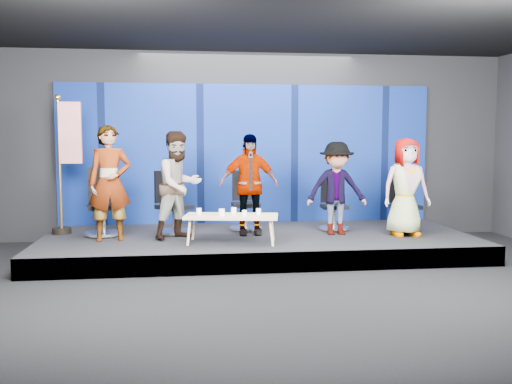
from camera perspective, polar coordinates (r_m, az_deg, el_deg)
ground at (r=7.13m, az=2.85°, el=-10.02°), size 10.00×10.00×0.00m
room_walls at (r=6.89m, az=2.94°, el=9.84°), size 10.02×8.02×3.51m
riser at (r=9.50m, az=0.18°, el=-5.19°), size 7.00×3.00×0.30m
backdrop at (r=10.79m, az=-0.83°, el=3.82°), size 7.00×0.08×2.60m
chair_a at (r=9.70m, az=-15.05°, el=-2.07°), size 0.73×0.73×1.11m
panelist_a at (r=9.15m, az=-14.41°, el=0.87°), size 0.72×0.54×1.80m
chair_b at (r=9.66m, az=-8.35°, el=-2.09°), size 0.83×0.83×1.05m
panelist_b at (r=9.12m, az=-7.70°, el=0.68°), size 1.05×1.01×1.71m
chair_c at (r=9.96m, az=-1.07°, el=-1.86°), size 0.59×0.59×1.03m
panelist_c at (r=9.41m, az=-0.73°, el=0.75°), size 0.98×0.42×1.67m
chair_d at (r=10.06m, az=7.76°, el=-1.98°), size 0.56×0.56×0.95m
panelist_d at (r=9.52m, az=8.05°, el=0.37°), size 1.02×0.61×1.54m
chair_e at (r=10.15m, az=14.57°, el=-1.97°), size 0.58×0.58×0.99m
panelist_e at (r=9.61m, az=14.75°, el=0.47°), size 0.80×0.53×1.60m
coffee_table at (r=8.69m, az=-2.48°, el=-2.53°), size 1.49×0.84×0.43m
mug_a at (r=8.79m, az=-5.73°, el=-1.92°), size 0.08×0.08×0.09m
mug_b at (r=8.58m, az=-3.45°, el=-2.04°), size 0.09×0.09×0.11m
mug_c at (r=8.82m, az=-2.24°, el=-1.87°), size 0.08×0.08×0.10m
mug_d at (r=8.57m, az=-1.16°, el=-2.11°), size 0.07×0.07×0.09m
mug_e at (r=8.73m, az=0.25°, el=-1.96°), size 0.08×0.08×0.09m
flag_stand at (r=9.96m, az=-18.43°, el=3.00°), size 0.53×0.31×2.32m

